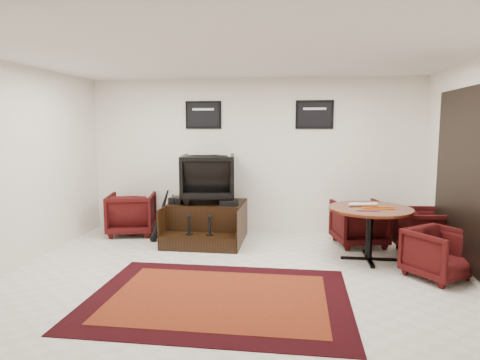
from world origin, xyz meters
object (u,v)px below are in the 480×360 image
(table_chair_window, at_px, (426,229))
(armchair_side, at_px, (132,212))
(shine_podium, at_px, (207,223))
(table_chair_back, at_px, (359,221))
(shine_chair, at_px, (208,175))
(table_chair_corner, at_px, (439,251))
(meeting_table, at_px, (370,214))

(table_chair_window, bearing_deg, armchair_side, 78.28)
(shine_podium, relative_size, armchair_side, 1.58)
(table_chair_back, bearing_deg, table_chair_window, 143.22)
(armchair_side, bearing_deg, shine_chair, 164.37)
(shine_chair, distance_m, table_chair_back, 2.64)
(shine_chair, distance_m, table_chair_window, 3.59)
(shine_podium, xyz_separation_m, table_chair_window, (3.48, -0.36, 0.09))
(table_chair_window, bearing_deg, shine_chair, 76.96)
(table_chair_corner, bearing_deg, shine_chair, 117.80)
(shine_podium, height_order, meeting_table, meeting_table)
(armchair_side, bearing_deg, table_chair_back, 165.47)
(table_chair_window, height_order, table_chair_corner, table_chair_window)
(shine_chair, bearing_deg, table_chair_corner, 146.42)
(table_chair_window, bearing_deg, table_chair_corner, 167.65)
(shine_podium, height_order, table_chair_back, table_chair_back)
(meeting_table, distance_m, table_chair_back, 0.86)
(shine_podium, height_order, shine_chair, shine_chair)
(armchair_side, bearing_deg, table_chair_window, 161.14)
(table_chair_window, bearing_deg, table_chair_back, 61.28)
(table_chair_back, bearing_deg, armchair_side, -15.45)
(shine_podium, distance_m, armchair_side, 1.46)
(shine_chair, distance_m, meeting_table, 2.76)
(shine_podium, bearing_deg, table_chair_back, 1.19)
(table_chair_corner, bearing_deg, armchair_side, 123.76)
(table_chair_window, xyz_separation_m, table_chair_corner, (-0.14, -1.06, -0.03))
(armchair_side, relative_size, table_chair_window, 1.05)
(meeting_table, bearing_deg, shine_podium, 163.61)
(shine_chair, xyz_separation_m, table_chair_back, (2.54, -0.08, -0.71))
(armchair_side, relative_size, table_chair_back, 1.02)
(meeting_table, bearing_deg, shine_chair, 160.85)
(table_chair_corner, bearing_deg, table_chair_back, 81.32)
(armchair_side, distance_m, table_chair_window, 4.96)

